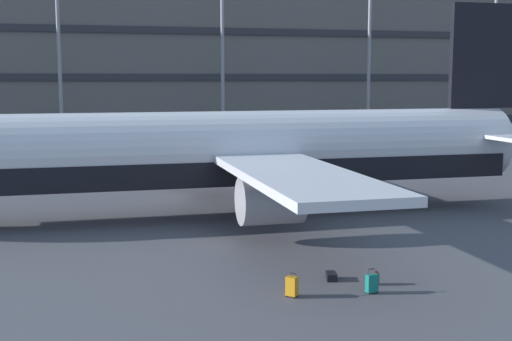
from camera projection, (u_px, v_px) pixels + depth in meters
ground_plane at (216, 216)px, 35.93m from camera, size 600.00×600.00×0.00m
terminal_structure at (138, 57)px, 81.45m from camera, size 128.60×22.14×19.44m
airliner at (237, 152)px, 35.69m from camera, size 37.73×30.28×11.38m
light_mast_center_left at (58, 30)px, 63.93m from camera, size 1.80×0.50×19.96m
light_mast_center_right at (222, 35)px, 67.80m from camera, size 1.80×0.50×19.55m
light_mast_right at (370, 7)px, 71.24m from camera, size 1.80×0.50×25.62m
light_mast_far_right at (495, 34)px, 75.23m from camera, size 1.80×0.50×20.74m
suitcase_laid_flat at (292, 286)px, 22.59m from camera, size 0.44×0.44×0.80m
suitcase_small at (331, 276)px, 24.52m from camera, size 0.50×0.71×0.27m
suitcase_navy at (372, 283)px, 22.97m from camera, size 0.45×0.29×0.84m
backpack_purple at (375, 278)px, 23.94m from camera, size 0.35×0.39×0.54m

